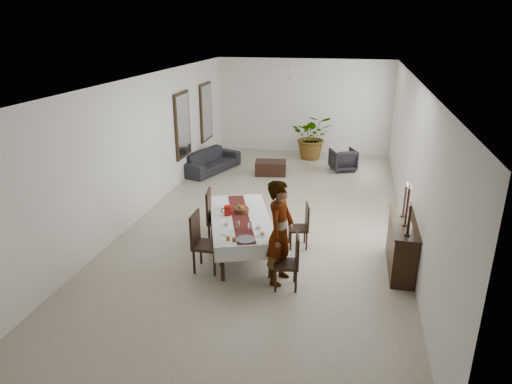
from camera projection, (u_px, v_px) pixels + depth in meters
name	position (u px, v px, depth m)	size (l,w,h in m)	color
floor	(271.00, 217.00, 10.77)	(6.00, 12.00, 0.00)	#B7AC92
ceiling	(272.00, 78.00, 9.66)	(6.00, 12.00, 0.02)	white
wall_back	(303.00, 107.00, 15.71)	(6.00, 0.02, 3.20)	white
wall_front	(166.00, 300.00, 4.72)	(6.00, 0.02, 3.20)	white
wall_left	(147.00, 144.00, 10.82)	(0.02, 12.00, 3.20)	white
wall_right	(411.00, 159.00, 9.62)	(0.02, 12.00, 3.20)	white
dining_table_top	(241.00, 219.00, 8.93)	(0.96, 2.30, 0.05)	black
table_leg_fl	(223.00, 264.00, 7.99)	(0.07, 0.07, 0.67)	black
table_leg_fr	(270.00, 261.00, 8.09)	(0.07, 0.07, 0.67)	black
table_leg_bl	(217.00, 215.00, 10.03)	(0.07, 0.07, 0.67)	black
table_leg_br	(255.00, 213.00, 10.12)	(0.07, 0.07, 0.67)	black
tablecloth_top	(241.00, 217.00, 8.92)	(1.13, 2.48, 0.01)	white
tablecloth_drape_left	(212.00, 225.00, 8.91)	(0.01, 2.48, 0.29)	silver
tablecloth_drape_right	(269.00, 223.00, 9.04)	(0.01, 2.48, 0.29)	white
tablecloth_drape_near	(247.00, 253.00, 7.82)	(1.13, 0.01, 0.29)	white
tablecloth_drape_far	(236.00, 201.00, 10.12)	(1.13, 0.01, 0.29)	white
table_runner	(241.00, 217.00, 8.92)	(0.34, 2.40, 0.00)	maroon
red_pitcher	(228.00, 210.00, 8.99)	(0.14, 0.14, 0.19)	maroon
pitcher_handle	(224.00, 211.00, 8.98)	(0.12, 0.12, 0.02)	maroon
wine_glass_near	(250.00, 226.00, 8.32)	(0.07, 0.07, 0.16)	white
wine_glass_mid	(238.00, 225.00, 8.39)	(0.07, 0.07, 0.16)	white
teacup_right	(259.00, 227.00, 8.41)	(0.09, 0.09, 0.06)	silver
saucer_right	(259.00, 229.00, 8.42)	(0.14, 0.14, 0.01)	white
teacup_left	(227.00, 224.00, 8.56)	(0.09, 0.09, 0.06)	silver
saucer_left	(227.00, 225.00, 8.57)	(0.14, 0.14, 0.01)	white
plate_near_right	(263.00, 235.00, 8.15)	(0.23, 0.23, 0.01)	white
bread_near_right	(263.00, 234.00, 8.14)	(0.09, 0.09, 0.09)	tan
plate_near_left	(228.00, 233.00, 8.21)	(0.23, 0.23, 0.01)	silver
plate_far_left	(223.00, 207.00, 9.37)	(0.23, 0.23, 0.01)	white
serving_tray	(246.00, 240.00, 7.98)	(0.35, 0.35, 0.02)	#45444A
jam_jar_a	(234.00, 240.00, 7.92)	(0.06, 0.06, 0.07)	maroon
jam_jar_b	(228.00, 238.00, 7.96)	(0.06, 0.06, 0.07)	#984B16
fruit_basket	(242.00, 210.00, 9.13)	(0.29, 0.29, 0.10)	brown
fruit_red	(243.00, 206.00, 9.13)	(0.09, 0.09, 0.09)	maroon
fruit_green	(240.00, 206.00, 9.13)	(0.08, 0.08, 0.08)	#528D2A
fruit_yellow	(242.00, 208.00, 9.06)	(0.08, 0.08, 0.08)	gold
chair_right_near_seat	(286.00, 264.00, 7.76)	(0.42, 0.42, 0.05)	black
chair_right_near_leg_fl	(296.00, 282.00, 7.68)	(0.04, 0.04, 0.41)	black
chair_right_near_leg_fr	(295.00, 271.00, 8.00)	(0.04, 0.04, 0.41)	black
chair_right_near_leg_bl	(275.00, 281.00, 7.69)	(0.04, 0.04, 0.41)	black
chair_right_near_leg_br	(275.00, 271.00, 8.01)	(0.04, 0.04, 0.41)	black
chair_right_near_back	(297.00, 250.00, 7.66)	(0.42, 0.04, 0.53)	black
chair_right_far_seat	(298.00, 228.00, 9.20)	(0.39, 0.39, 0.04)	black
chair_right_far_leg_fl	(307.00, 241.00, 9.13)	(0.04, 0.04, 0.38)	black
chair_right_far_leg_fr	(305.00, 234.00, 9.43)	(0.04, 0.04, 0.38)	black
chair_right_far_leg_bl	(291.00, 242.00, 9.12)	(0.04, 0.04, 0.38)	black
chair_right_far_leg_br	(289.00, 235.00, 9.42)	(0.04, 0.04, 0.38)	black
chair_right_far_back	(307.00, 216.00, 9.11)	(0.39, 0.04, 0.50)	black
chair_left_near_seat	(207.00, 246.00, 8.30)	(0.47, 0.47, 0.05)	black
chair_left_near_leg_fl	(201.00, 252.00, 8.61)	(0.05, 0.05, 0.47)	black
chair_left_near_leg_fr	(194.00, 262.00, 8.25)	(0.05, 0.05, 0.47)	black
chair_left_near_leg_bl	(220.00, 254.00, 8.53)	(0.05, 0.05, 0.47)	black
chair_left_near_leg_br	(215.00, 264.00, 8.18)	(0.05, 0.05, 0.47)	black
chair_left_near_back	(195.00, 229.00, 8.23)	(0.47, 0.04, 0.60)	black
chair_left_far_seat	(220.00, 220.00, 9.31)	(0.49, 0.49, 0.06)	black
chair_left_far_leg_fl	(212.00, 228.00, 9.60)	(0.05, 0.05, 0.48)	black
chair_left_far_leg_fr	(209.00, 236.00, 9.23)	(0.05, 0.05, 0.48)	black
chair_left_far_leg_bl	(231.00, 229.00, 9.59)	(0.05, 0.05, 0.48)	black
chair_left_far_leg_br	(229.00, 237.00, 9.21)	(0.05, 0.05, 0.48)	black
chair_left_far_back	(209.00, 205.00, 9.21)	(0.49, 0.04, 0.62)	black
woman	(280.00, 233.00, 7.79)	(0.68, 0.45, 1.87)	#9CA0A5
sideboard_body	(401.00, 246.00, 8.35)	(0.41, 1.52, 0.91)	black
sideboard_top	(404.00, 223.00, 8.18)	(0.45, 1.58, 0.03)	black
candlestick_near_base	(407.00, 235.00, 7.66)	(0.10, 0.10, 0.03)	black
candlestick_near_shaft	(409.00, 220.00, 7.57)	(0.05, 0.05, 0.51)	black
candlestick_near_candle	(411.00, 203.00, 7.46)	(0.04, 0.04, 0.08)	#ECE8CC
candlestick_mid_base	(405.00, 225.00, 8.03)	(0.10, 0.10, 0.03)	black
candlestick_mid_shaft	(407.00, 207.00, 7.91)	(0.05, 0.05, 0.66)	black
candlestick_mid_candle	(410.00, 187.00, 7.78)	(0.04, 0.04, 0.08)	silver
candlestick_far_base	(403.00, 216.00, 8.40)	(0.10, 0.10, 0.03)	black
candlestick_far_shaft	(405.00, 201.00, 8.30)	(0.05, 0.05, 0.56)	black
candlestick_far_candle	(407.00, 184.00, 8.19)	(0.04, 0.04, 0.08)	white
sofa	(211.00, 161.00, 14.05)	(2.13, 0.83, 0.62)	#262429
armchair	(343.00, 160.00, 14.08)	(0.72, 0.74, 0.67)	#272429
coffee_table	(271.00, 168.00, 13.75)	(0.92, 0.61, 0.41)	black
potted_plant	(313.00, 136.00, 15.21)	(1.35, 1.17, 1.50)	#215120
mirror_frame_near	(182.00, 125.00, 12.83)	(0.06, 1.05, 1.85)	black
mirror_glass_near	(184.00, 125.00, 12.82)	(0.01, 0.90, 1.70)	white
mirror_frame_far	(206.00, 112.00, 14.75)	(0.06, 1.05, 1.85)	black
mirror_glass_far	(207.00, 112.00, 14.74)	(0.01, 0.90, 1.70)	silver
fan_rod	(292.00, 70.00, 12.44)	(0.04, 0.04, 0.20)	white
fan_hub	(292.00, 77.00, 12.51)	(0.16, 0.16, 0.08)	white
fan_blade_n	(294.00, 76.00, 12.83)	(0.10, 0.55, 0.01)	white
fan_blade_s	(290.00, 79.00, 12.19)	(0.10, 0.55, 0.01)	silver
fan_blade_e	(305.00, 78.00, 12.44)	(0.55, 0.10, 0.01)	silver
fan_blade_w	(279.00, 77.00, 12.58)	(0.55, 0.10, 0.01)	silver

